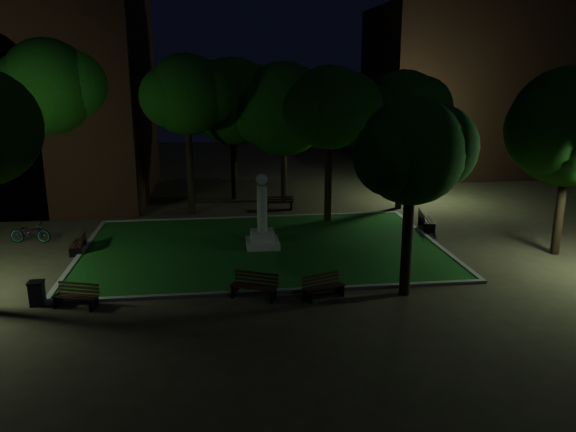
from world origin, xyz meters
name	(u,v)px	position (x,y,z in m)	size (l,w,h in m)	color
ground	(267,263)	(0.00, 0.00, 0.00)	(80.00, 80.00, 0.00)	#403624
lawn	(263,247)	(0.00, 2.00, 0.04)	(15.00, 10.00, 0.08)	#174E16
lawn_kerb	(263,247)	(0.00, 2.00, 0.06)	(15.40, 10.40, 0.12)	slate
monument	(262,227)	(0.00, 2.00, 0.96)	(1.40, 1.40, 3.20)	#A8A29B
building_far	(480,91)	(18.00, 20.00, 6.00)	(16.00, 10.00, 12.00)	#4C291A
tree_north_wl	(189,95)	(-3.19, 8.55, 6.27)	(5.09, 4.15, 8.36)	black
tree_north_er	(286,109)	(2.09, 10.79, 5.35)	(6.46, 5.27, 7.99)	black
tree_ne	(405,110)	(8.22, 8.35, 5.40)	(5.26, 4.29, 7.55)	black
tree_east	(573,127)	(12.23, -0.29, 5.30)	(5.88, 4.80, 7.71)	black
tree_se	(414,152)	(4.50, -3.75, 4.92)	(4.29, 3.50, 6.68)	black
tree_nw	(54,87)	(-9.82, 8.89, 6.69)	(6.10, 4.98, 9.19)	black
tree_far_north	(234,101)	(-0.76, 11.80, 5.75)	(6.14, 5.01, 8.26)	black
tree_extra	(331,108)	(3.72, 5.94, 5.72)	(4.97, 4.06, 7.76)	black
lamppost_nw	(39,152)	(-11.18, 9.83, 3.28)	(1.18, 0.28, 4.73)	black
lamppost_ne	(426,152)	(10.15, 9.84, 2.93)	(1.18, 0.28, 4.15)	black
bench_near_left	(255,286)	(-0.71, -3.43, 0.41)	(1.66, 1.16, 0.86)	black
bench_near_right	(323,287)	(1.59, -3.68, 0.37)	(1.53, 0.98, 0.79)	black
bench_west_near	(77,297)	(-6.49, -3.50, 0.37)	(1.52, 0.92, 0.79)	black
bench_left_side	(79,244)	(-7.75, 2.41, 0.37)	(0.59, 1.47, 0.79)	black
bench_right_side	(425,221)	(8.09, 4.06, 0.42)	(0.83, 1.69, 0.89)	black
bench_far_side	(280,203)	(1.49, 8.74, 0.39)	(1.51, 0.54, 0.83)	black
trash_bin	(37,293)	(-7.82, -3.15, 0.42)	(0.49, 0.49, 0.82)	black
bicycle	(30,232)	(-10.22, 4.14, 0.47)	(0.62, 1.79, 0.94)	black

